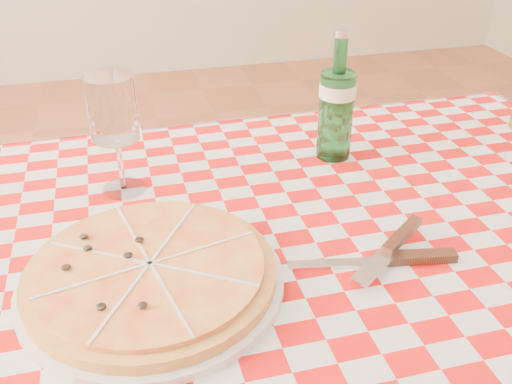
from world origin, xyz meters
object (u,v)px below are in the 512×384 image
dining_table (279,301)px  water_bottle (337,97)px  wine_glass (117,136)px  pizza_plate (151,272)px

dining_table → water_bottle: size_ratio=5.26×
dining_table → wine_glass: size_ratio=6.15×
dining_table → wine_glass: (-0.20, 0.22, 0.20)m
dining_table → water_bottle: bearing=54.9°
water_bottle → wine_glass: water_bottle is taller
water_bottle → dining_table: bearing=-125.1°
pizza_plate → wine_glass: bearing=94.7°
pizza_plate → water_bottle: water_bottle is taller
dining_table → water_bottle: (0.17, 0.25, 0.21)m
wine_glass → water_bottle: bearing=4.3°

